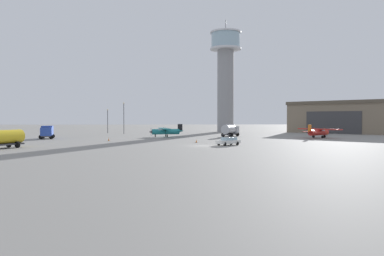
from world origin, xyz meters
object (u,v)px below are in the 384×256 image
object	(u,v)px
airplane_teal	(166,131)
traffic_cone_near_left	(109,139)
light_post_north	(108,119)
truck_fuel_tanker_yellow	(1,138)
car_white	(228,141)
truck_fuel_tanker_silver	(230,130)
traffic_cone_near_right	(196,141)
light_post_east	(124,115)
control_tower	(226,71)
truck_box_blue	(47,131)
airplane_red	(318,132)

from	to	relation	value
airplane_teal	traffic_cone_near_left	world-z (taller)	airplane_teal
light_post_north	truck_fuel_tanker_yellow	bearing A→B (deg)	-95.01
car_white	traffic_cone_near_left	distance (m)	26.06
truck_fuel_tanker_silver	traffic_cone_near_right	distance (m)	23.57
light_post_north	airplane_teal	bearing A→B (deg)	-51.73
airplane_teal	light_post_east	xyz separation A→B (m)	(-12.90, 17.13, 3.99)
control_tower	truck_box_blue	world-z (taller)	control_tower
car_white	traffic_cone_near_left	world-z (taller)	car_white
traffic_cone_near_left	traffic_cone_near_right	world-z (taller)	traffic_cone_near_left
control_tower	airplane_red	size ratio (longest dim) A/B	3.94
airplane_teal	car_white	size ratio (longest dim) A/B	2.41
airplane_red	light_post_east	world-z (taller)	light_post_east
airplane_red	traffic_cone_near_right	bearing A→B (deg)	169.40
truck_fuel_tanker_silver	control_tower	bearing A→B (deg)	22.45
truck_fuel_tanker_silver	car_white	bearing A→B (deg)	-160.86
car_white	traffic_cone_near_right	world-z (taller)	car_white
control_tower	traffic_cone_near_right	world-z (taller)	control_tower
truck_fuel_tanker_silver	light_post_east	distance (m)	33.10
light_post_north	control_tower	bearing A→B (deg)	13.44
airplane_red	light_post_east	xyz separation A→B (m)	(-48.48, 23.08, 3.99)
airplane_red	light_post_east	bearing A→B (deg)	117.89
car_white	control_tower	bearing A→B (deg)	-129.48
traffic_cone_near_left	truck_box_blue	bearing A→B (deg)	151.54
airplane_teal	truck_box_blue	bearing A→B (deg)	2.19
truck_box_blue	light_post_north	bearing A→B (deg)	150.97
airplane_red	truck_fuel_tanker_silver	bearing A→B (deg)	122.91
truck_box_blue	truck_fuel_tanker_yellow	bearing A→B (deg)	-8.93
control_tower	truck_fuel_tanker_silver	size ratio (longest dim) A/B	5.07
light_post_east	light_post_north	bearing A→B (deg)	131.29
control_tower	car_white	distance (m)	63.83
control_tower	light_post_north	distance (m)	42.13
truck_box_blue	light_post_north	world-z (taller)	light_post_north
light_post_east	traffic_cone_near_left	xyz separation A→B (m)	(1.74, -31.65, -5.15)
light_post_north	truck_box_blue	bearing A→B (deg)	-104.28
light_post_north	traffic_cone_near_left	world-z (taller)	light_post_north
control_tower	truck_fuel_tanker_yellow	size ratio (longest dim) A/B	5.24
airplane_teal	traffic_cone_near_right	distance (m)	21.22
truck_fuel_tanker_yellow	traffic_cone_near_left	distance (m)	22.24
truck_fuel_tanker_yellow	truck_fuel_tanker_silver	distance (m)	52.44
truck_fuel_tanker_silver	car_white	size ratio (longest dim) A/B	1.65
truck_box_blue	light_post_north	distance (m)	31.26
control_tower	car_white	world-z (taller)	control_tower
truck_fuel_tanker_silver	light_post_east	world-z (taller)	light_post_east
control_tower	light_post_east	bearing A→B (deg)	-153.39
control_tower	truck_fuel_tanker_silver	distance (m)	37.06
airplane_teal	truck_fuel_tanker_silver	size ratio (longest dim) A/B	1.46
truck_fuel_tanker_yellow	light_post_east	xyz separation A→B (m)	(11.02, 49.82, 3.85)
light_post_north	traffic_cone_near_right	xyz separation A→B (m)	(25.43, -44.19, -4.22)
control_tower	airplane_red	bearing A→B (deg)	-66.87
airplane_teal	truck_fuel_tanker_yellow	xyz separation A→B (m)	(-23.92, -32.69, 0.14)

